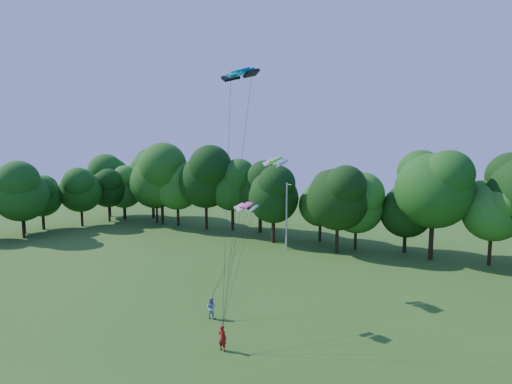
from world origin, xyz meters
The scene contains 10 objects.
ground centered at (0.00, 0.00, 0.00)m, with size 160.00×160.00×0.00m, color #265818.
utility_pole centered at (-5.00, 31.10, 4.48)m, with size 1.67×0.69×8.75m.
kite_flyer_left centered at (3.83, 5.92, 0.87)m, with size 0.63×0.42×1.73m, color maroon.
kite_flyer_right centered at (0.04, 9.40, 0.85)m, with size 0.83×0.65×1.71m, color #92AACB.
kite_teal centered at (2.10, 10.65, 18.88)m, with size 3.26×2.14×0.60m.
kite_green centered at (1.12, 17.51, 12.18)m, with size 2.77×2.08×0.57m.
kite_pink centered at (2.48, 10.75, 8.96)m, with size 1.96×1.17×0.43m.
tree_back_west centered at (-30.88, 34.35, 9.51)m, with size 10.47×10.47×15.24m.
tree_back_center centered at (1.18, 33.03, 7.77)m, with size 8.56×8.56×12.45m.
tree_flank_west centered at (-43.53, 17.70, 6.80)m, with size 7.49×7.49×10.89m.
Camera 1 is at (19.13, -13.88, 13.43)m, focal length 28.00 mm.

